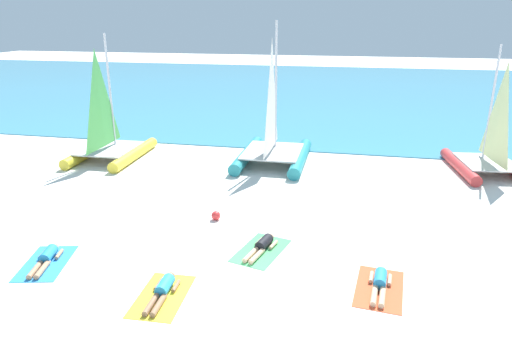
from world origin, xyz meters
TOP-DOWN VIEW (x-y plane):
  - ground_plane at (0.00, 10.00)m, footprint 120.00×120.00m
  - ocean_water at (0.00, 32.27)m, footprint 120.00×40.00m
  - sailboat_teal at (-0.23, 10.21)m, footprint 3.00×4.68m
  - sailboat_red at (8.77, 10.73)m, footprint 3.00×4.26m
  - sailboat_yellow at (-7.65, 9.30)m, footprint 2.83×4.32m
  - towel_leftmost at (-4.61, 0.27)m, footprint 1.53×2.11m
  - sunbather_leftmost at (-4.62, 0.34)m, footprint 0.76×1.55m
  - towel_center_left at (-0.98, -0.51)m, footprint 1.18×1.95m
  - sunbather_center_left at (-0.98, -0.44)m, footprint 0.56×1.56m
  - towel_center_right at (0.86, 2.13)m, footprint 1.54×2.11m
  - sunbather_center_right at (0.88, 2.20)m, footprint 0.77×1.55m
  - towel_rightmost at (4.03, 0.87)m, footprint 1.30×2.01m
  - sunbather_rightmost at (4.03, 0.94)m, footprint 0.59×1.57m
  - beach_ball at (-0.97, 3.86)m, footprint 0.30×0.30m

SIDE VIEW (x-z plane):
  - ground_plane at x=0.00m, z-range 0.00..0.00m
  - towel_leftmost at x=-4.61m, z-range 0.00..0.01m
  - towel_center_left at x=-0.98m, z-range 0.00..0.01m
  - towel_center_right at x=0.86m, z-range 0.00..0.01m
  - towel_rightmost at x=4.03m, z-range 0.00..0.01m
  - ocean_water at x=0.00m, z-range 0.00..0.05m
  - sunbather_leftmost at x=-4.62m, z-range -0.02..0.28m
  - sunbather_center_left at x=-0.98m, z-range -0.02..0.28m
  - sunbather_center_right at x=0.88m, z-range -0.02..0.28m
  - sunbather_rightmost at x=4.03m, z-range -0.02..0.28m
  - beach_ball at x=-0.97m, z-range 0.00..0.30m
  - sailboat_red at x=8.77m, z-range -1.82..3.37m
  - sailboat_yellow at x=-7.65m, z-range -1.95..3.60m
  - sailboat_teal at x=-0.23m, z-range -2.14..3.95m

